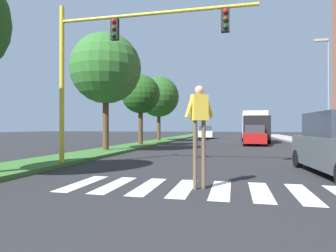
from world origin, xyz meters
TOP-DOWN VIEW (x-y plane):
  - ground_plane at (0.00, 30.00)m, footprint 140.00×140.00m
  - crosswalk at (0.00, 7.05)m, footprint 6.75×2.20m
  - median_strip at (-6.64, 28.00)m, footprint 2.48×64.00m
  - tree_mid at (-6.74, 16.11)m, footprint 4.23×4.23m
  - tree_far at (-6.43, 21.80)m, footprint 3.06×3.06m
  - tree_distant at (-6.86, 29.09)m, footprint 4.18×4.18m
  - sidewalk_right at (7.63, 28.00)m, footprint 3.00×64.00m
  - traffic_light_gantry at (-3.63, 9.99)m, footprint 7.35×0.30m
  - street_lamp_right at (7.04, 21.98)m, footprint 1.02×0.24m
  - pedestrian_performer at (-0.06, 7.03)m, footprint 0.69×0.44m
  - sedan_midblock at (2.42, 25.25)m, footprint 1.98×4.35m
  - sedan_distant at (-2.93, 38.85)m, footprint 2.12×4.51m
  - truck_box_delivery at (2.76, 29.90)m, footprint 2.40×6.20m

SIDE VIEW (x-z plane):
  - ground_plane at x=0.00m, z-range 0.00..0.00m
  - crosswalk at x=0.00m, z-range 0.00..0.01m
  - median_strip at x=-6.64m, z-range 0.00..0.15m
  - sidewalk_right at x=7.63m, z-range 0.00..0.15m
  - sedan_distant at x=-2.93m, z-range -0.06..1.62m
  - sedan_midblock at x=2.42m, z-range -0.06..1.64m
  - truck_box_delivery at x=2.76m, z-range 0.08..3.18m
  - pedestrian_performer at x=-0.06m, z-range 0.42..2.91m
  - tree_far at x=-6.43m, z-range 1.34..6.85m
  - traffic_light_gantry at x=-3.63m, z-range 1.30..7.30m
  - street_lamp_right at x=7.04m, z-range 0.84..8.34m
  - tree_distant at x=-6.86m, z-range 1.35..7.96m
  - tree_mid at x=-6.74m, z-range 1.52..8.51m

